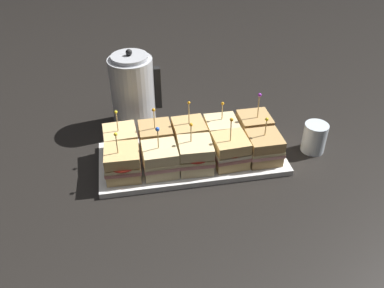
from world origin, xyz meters
TOP-DOWN VIEW (x-y plane):
  - ground_plane at (0.00, 0.00)m, footprint 6.00×6.00m
  - serving_platter at (0.00, 0.00)m, footprint 0.55×0.24m
  - sandwich_front_far_left at (-0.20, -0.05)m, footprint 0.10×0.10m
  - sandwich_front_left at (-0.10, -0.05)m, footprint 0.10×0.10m
  - sandwich_front_center at (-0.00, -0.05)m, footprint 0.10×0.10m
  - sandwich_front_right at (0.10, -0.05)m, footprint 0.10×0.10m
  - sandwich_front_far_right at (0.20, -0.05)m, footprint 0.10×0.10m
  - sandwich_back_far_left at (-0.20, 0.05)m, footprint 0.10×0.10m
  - sandwich_back_left at (-0.10, 0.05)m, footprint 0.10×0.10m
  - sandwich_back_center at (-0.00, 0.05)m, footprint 0.10×0.10m
  - sandwich_back_right at (0.10, 0.05)m, footprint 0.10×0.10m
  - sandwich_back_far_right at (0.21, 0.05)m, footprint 0.10×0.10m
  - kettle_steel at (-0.15, 0.24)m, footprint 0.16×0.14m
  - drinking_glass at (0.38, -0.01)m, footprint 0.07×0.07m

SIDE VIEW (x-z plane):
  - ground_plane at x=0.00m, z-range 0.00..0.00m
  - serving_platter at x=0.00m, z-range 0.00..0.02m
  - drinking_glass at x=0.38m, z-range 0.00..0.09m
  - sandwich_back_right at x=0.10m, z-range -0.01..0.13m
  - sandwich_front_far_right at x=0.20m, z-range -0.01..0.13m
  - sandwich_front_left at x=-0.10m, z-range -0.02..0.14m
  - sandwich_back_left at x=-0.10m, z-range -0.02..0.14m
  - sandwich_back_far_left at x=-0.20m, z-range -0.02..0.14m
  - sandwich_back_center at x=0.00m, z-range -0.02..0.14m
  - sandwich_front_right at x=0.10m, z-range -0.02..0.14m
  - sandwich_front_center at x=0.00m, z-range -0.01..0.14m
  - sandwich_front_far_left at x=-0.20m, z-range -0.01..0.14m
  - sandwich_back_far_right at x=0.21m, z-range -0.02..0.15m
  - kettle_steel at x=-0.15m, z-range -0.01..0.26m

